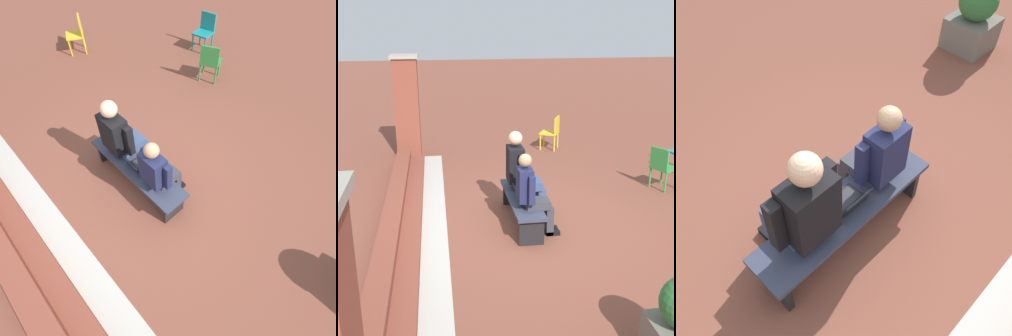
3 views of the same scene
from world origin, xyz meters
The scene contains 10 objects.
ground_plane centered at (0.00, 0.00, 0.00)m, with size 60.00×60.00×0.00m, color brown.
concrete_strip centered at (0.13, 1.32, 0.00)m, with size 8.13×0.40×0.01m, color #B7B2A8.
brick_steps centered at (0.13, 1.87, 0.12)m, with size 7.33×0.60×0.30m.
brick_pillar_right_of_steps centered at (4.45, 1.87, 1.21)m, with size 0.64×0.64×2.39m.
bench centered at (0.13, -0.10, 0.35)m, with size 1.80×0.44×0.45m.
person_student centered at (-0.31, -0.17, 0.70)m, with size 0.52×0.65×1.30m.
person_adult centered at (0.52, -0.18, 0.76)m, with size 0.60×0.76×1.44m.
laptop centered at (0.08, -0.09, 0.50)m, with size 0.32×0.29×0.21m.
plastic_chair_near_bench_left centered at (1.26, -3.08, 0.48)m, with size 0.56×0.56×0.84m.
plastic_chair_far_left centered at (4.35, -1.67, 0.48)m, with size 0.57×0.57×0.84m.
Camera 2 is at (-6.79, 1.22, 3.24)m, focal length 50.00 mm.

